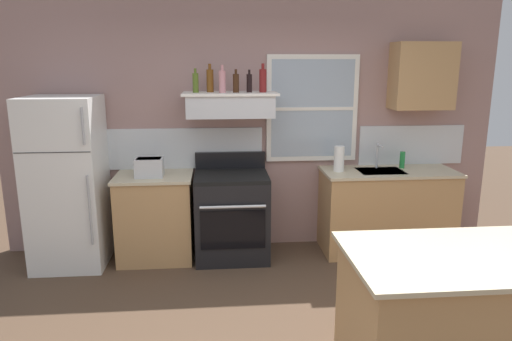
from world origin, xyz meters
TOP-DOWN VIEW (x-y plane):
  - back_wall at (0.03, 2.23)m, footprint 5.40×0.11m
  - refrigerator at (-1.90, 1.84)m, footprint 0.70×0.72m
  - counter_left_of_stove at (-1.05, 1.90)m, footprint 0.79×0.63m
  - toaster at (-1.08, 1.83)m, footprint 0.30×0.20m
  - stove_range at (-0.25, 1.86)m, footprint 0.76×0.69m
  - range_hood_shelf at (-0.25, 1.96)m, footprint 0.96×0.52m
  - bottle_olive_oil_square at (-0.59, 1.94)m, footprint 0.06×0.06m
  - bottle_amber_wine at (-0.45, 1.99)m, footprint 0.07×0.07m
  - bottle_rose_pink at (-0.33, 1.91)m, footprint 0.07×0.07m
  - bottle_brown_stout at (-0.19, 1.91)m, footprint 0.06×0.06m
  - bottle_balsamic_dark at (-0.05, 1.94)m, footprint 0.06×0.06m
  - bottle_red_label_wine at (0.08, 1.93)m, footprint 0.07×0.07m
  - counter_right_with_sink at (1.45, 1.90)m, footprint 1.43×0.63m
  - sink_faucet at (1.35, 2.00)m, footprint 0.03×0.17m
  - paper_towel_roll at (0.90, 1.90)m, footprint 0.11×0.11m
  - dish_soap_bottle at (1.63, 2.00)m, footprint 0.06×0.06m
  - kitchen_island at (1.08, -0.32)m, footprint 1.40×0.90m
  - upper_cabinet_right at (1.80, 2.04)m, footprint 0.64×0.32m

SIDE VIEW (x-z plane):
  - counter_left_of_stove at x=-1.05m, z-range 0.00..0.91m
  - counter_right_with_sink at x=1.45m, z-range 0.00..0.91m
  - kitchen_island at x=1.08m, z-range 0.00..0.91m
  - stove_range at x=-0.25m, z-range -0.08..1.01m
  - refrigerator at x=-1.90m, z-range 0.00..1.72m
  - dish_soap_bottle at x=1.63m, z-range 0.91..1.09m
  - toaster at x=-1.08m, z-range 0.91..1.10m
  - paper_towel_roll at x=0.90m, z-range 0.91..1.18m
  - sink_faucet at x=1.35m, z-range 0.94..1.22m
  - back_wall at x=0.03m, z-range 0.00..2.70m
  - range_hood_shelf at x=-0.25m, z-range 1.50..1.75m
  - bottle_balsamic_dark at x=-0.05m, z-range 1.73..1.95m
  - bottle_brown_stout at x=-0.19m, z-range 1.73..1.96m
  - bottle_olive_oil_square at x=-0.59m, z-range 1.73..1.97m
  - bottle_rose_pink at x=-0.33m, z-range 1.72..2.00m
  - bottle_amber_wine at x=-0.45m, z-range 1.72..2.01m
  - bottle_red_label_wine at x=0.08m, z-range 1.72..2.01m
  - upper_cabinet_right at x=1.80m, z-range 1.55..2.25m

